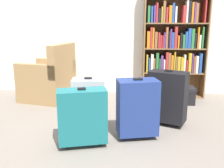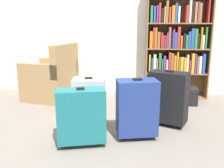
# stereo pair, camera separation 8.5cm
# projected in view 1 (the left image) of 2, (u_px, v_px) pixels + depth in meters

# --- Properties ---
(ground_plane) EXTENTS (9.57, 9.57, 0.00)m
(ground_plane) POSITION_uv_depth(u_px,v_px,m) (98.00, 140.00, 2.78)
(ground_plane) COLOR slate
(back_wall) EXTENTS (5.47, 0.10, 2.60)m
(back_wall) POSITION_uv_depth(u_px,v_px,m) (112.00, 18.00, 4.43)
(back_wall) COLOR silver
(back_wall) RESTS_ON ground
(bookshelf) EXTENTS (1.01, 0.31, 1.99)m
(bookshelf) POSITION_uv_depth(u_px,v_px,m) (174.00, 39.00, 4.23)
(bookshelf) COLOR brown
(bookshelf) RESTS_ON ground
(armchair) EXTENTS (0.84, 0.84, 0.90)m
(armchair) POSITION_uv_depth(u_px,v_px,m) (49.00, 80.00, 4.17)
(armchair) COLOR #9E7A4C
(armchair) RESTS_ON ground
(mug) EXTENTS (0.12, 0.08, 0.10)m
(mug) POSITION_uv_depth(u_px,v_px,m) (76.00, 97.00, 4.21)
(mug) COLOR white
(mug) RESTS_ON ground
(storage_box) EXTENTS (0.45, 0.26, 0.26)m
(storage_box) POSITION_uv_depth(u_px,v_px,m) (179.00, 95.00, 4.01)
(storage_box) COLOR black
(storage_box) RESTS_ON ground
(suitcase_navy_blue) EXTENTS (0.47, 0.34, 0.66)m
(suitcase_navy_blue) POSITION_uv_depth(u_px,v_px,m) (137.00, 107.00, 2.77)
(suitcase_navy_blue) COLOR navy
(suitcase_navy_blue) RESTS_ON ground
(suitcase_teal) EXTENTS (0.52, 0.33, 0.61)m
(suitcase_teal) POSITION_uv_depth(u_px,v_px,m) (82.00, 116.00, 2.58)
(suitcase_teal) COLOR #19666B
(suitcase_teal) RESTS_ON ground
(suitcase_silver) EXTENTS (0.40, 0.28, 0.60)m
(suitcase_silver) POSITION_uv_depth(u_px,v_px,m) (89.00, 101.00, 3.11)
(suitcase_silver) COLOR #B7BABF
(suitcase_silver) RESTS_ON ground
(suitcase_black) EXTENTS (0.50, 0.40, 0.68)m
(suitcase_black) POSITION_uv_depth(u_px,v_px,m) (167.00, 96.00, 3.14)
(suitcase_black) COLOR black
(suitcase_black) RESTS_ON ground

